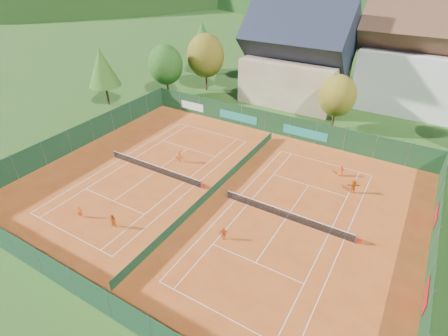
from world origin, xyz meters
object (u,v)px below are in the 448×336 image
player_left_far (179,156)px  player_right_far_a (341,171)px  chalet (297,59)px  player_left_near (80,212)px  hotel_block_a (434,62)px  player_right_near (224,233)px  player_right_far_b (353,186)px  player_left_mid (113,221)px

player_left_far → player_right_far_a: (17.30, 6.83, -0.13)m
chalet → player_left_near: size_ratio=13.10×
chalet → hotel_block_a: 19.94m
player_right_near → player_right_far_a: size_ratio=0.97×
player_left_near → player_right_far_a: (19.26, 19.81, 0.04)m
player_left_far → player_right_far_b: size_ratio=0.99×
player_right_near → player_right_far_b: 15.09m
player_left_near → player_right_near: bearing=-11.6°
player_left_mid → player_left_far: size_ratio=0.92×
player_left_mid → player_right_far_a: 24.69m
chalet → player_left_near: (-5.85, -39.76, -6.01)m
player_left_near → player_right_far_b: bearing=8.9°
chalet → player_right_far_a: size_ratio=12.38×
hotel_block_a → player_left_mid: bearing=-115.0°
player_left_near → player_right_near: size_ratio=0.98×
player_left_mid → player_left_far: (-1.84, 12.42, 0.07)m
hotel_block_a → player_right_far_a: bearing=-102.2°
player_right_near → player_right_far_a: player_right_far_a is taller
player_right_near → player_right_far_b: (7.99, 12.80, 0.16)m
player_left_near → player_right_near: player_right_near is taller
player_left_near → player_left_far: (1.96, 12.99, 0.16)m
player_left_mid → player_right_far_b: 24.08m
player_right_near → player_right_far_b: size_ratio=0.80×
chalet → player_right_far_a: (13.41, -19.94, -5.97)m
player_left_near → player_right_far_b: 27.31m
player_left_near → player_right_near: (13.19, 4.44, 0.02)m
chalet → hotel_block_a: (19.00, 6.00, 0.76)m
player_right_near → player_left_near: bearing=163.1°
player_left_far → player_left_near: bearing=70.6°
player_left_near → player_left_mid: player_left_mid is taller
player_left_mid → player_left_far: bearing=89.3°
chalet → player_left_mid: bearing=-93.0°
hotel_block_a → player_right_far_b: bearing=-97.3°
player_left_far → player_right_far_a: bearing=-169.2°
chalet → player_right_far_b: chalet is taller
chalet → player_right_far_b: (15.33, -22.52, -5.83)m
hotel_block_a → player_left_mid: (-21.05, -45.20, -6.67)m
hotel_block_a → player_right_near: bearing=-105.8°
player_right_far_a → player_right_far_b: size_ratio=0.83×
player_left_near → player_left_far: size_ratio=0.79×
player_left_far → chalet: bearing=-109.0°
chalet → player_right_far_a: bearing=-56.1°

